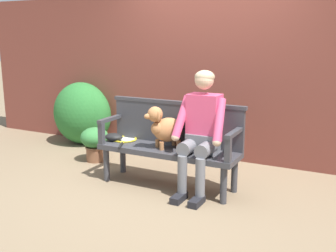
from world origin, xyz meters
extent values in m
plane|color=#7A664C|center=(0.00, 0.00, 0.00)|extent=(40.00, 40.00, 0.00)
cube|color=brown|center=(0.00, 1.40, 1.12)|extent=(8.00, 0.30, 2.23)
ellipsoid|color=#286B2D|center=(-2.05, 1.04, 0.48)|extent=(0.92, 0.77, 0.96)
ellipsoid|color=#286B2D|center=(-2.00, 1.05, 0.47)|extent=(0.89, 0.63, 0.93)
cube|color=#38383D|center=(0.00, 0.00, 0.42)|extent=(1.60, 0.46, 0.06)
cylinder|color=#38383D|center=(-0.72, -0.17, 0.19)|extent=(0.07, 0.07, 0.39)
cylinder|color=#38383D|center=(0.72, -0.17, 0.19)|extent=(0.07, 0.07, 0.39)
cylinder|color=#38383D|center=(-0.72, 0.17, 0.19)|extent=(0.07, 0.07, 0.39)
cylinder|color=#38383D|center=(0.72, 0.17, 0.19)|extent=(0.07, 0.07, 0.39)
cube|color=#38383D|center=(0.00, 0.20, 0.68)|extent=(1.60, 0.05, 0.46)
cube|color=#38383D|center=(0.00, 0.20, 0.93)|extent=(1.64, 0.06, 0.04)
cube|color=#38383D|center=(-0.76, -0.19, 0.57)|extent=(0.06, 0.06, 0.24)
cube|color=#38383D|center=(-0.76, 0.00, 0.71)|extent=(0.06, 0.46, 0.04)
cube|color=#38383D|center=(0.76, -0.19, 0.57)|extent=(0.06, 0.06, 0.24)
cube|color=#38383D|center=(0.76, 0.00, 0.71)|extent=(0.06, 0.46, 0.04)
cube|color=black|center=(0.30, -0.33, 0.04)|extent=(0.10, 0.24, 0.07)
cylinder|color=slate|center=(0.30, -0.25, 0.27)|extent=(0.10, 0.10, 0.40)
cylinder|color=slate|center=(0.30, -0.10, 0.53)|extent=(0.15, 0.30, 0.15)
cube|color=black|center=(0.50, -0.33, 0.04)|extent=(0.10, 0.24, 0.07)
cylinder|color=slate|center=(0.50, -0.25, 0.27)|extent=(0.10, 0.10, 0.40)
cylinder|color=slate|center=(0.50, -0.10, 0.53)|extent=(0.15, 0.30, 0.15)
cube|color=slate|center=(0.40, 0.05, 0.55)|extent=(0.32, 0.24, 0.20)
cube|color=#E04770|center=(0.40, 0.07, 0.81)|extent=(0.34, 0.22, 0.52)
cylinder|color=#E04770|center=(0.19, -0.04, 0.83)|extent=(0.14, 0.32, 0.44)
sphere|color=#DBB28E|center=(0.17, -0.15, 0.63)|extent=(0.09, 0.09, 0.09)
cylinder|color=#E04770|center=(0.61, -0.04, 0.83)|extent=(0.14, 0.32, 0.44)
sphere|color=#DBB28E|center=(0.63, -0.15, 0.63)|extent=(0.09, 0.09, 0.09)
sphere|color=#DBB28E|center=(0.40, 0.05, 1.22)|extent=(0.20, 0.20, 0.20)
ellipsoid|color=tan|center=(0.40, 0.06, 1.25)|extent=(0.21, 0.21, 0.14)
cylinder|color=#AD7042|center=(-0.12, -0.02, 0.49)|extent=(0.05, 0.05, 0.09)
cylinder|color=#AD7042|center=(-0.03, -0.10, 0.49)|extent=(0.05, 0.05, 0.09)
cylinder|color=#AD7042|center=(0.01, 0.13, 0.49)|extent=(0.05, 0.05, 0.09)
cylinder|color=#AD7042|center=(0.10, 0.05, 0.49)|extent=(0.05, 0.05, 0.09)
ellipsoid|color=#AD7042|center=(-0.01, 0.02, 0.65)|extent=(0.39, 0.40, 0.27)
sphere|color=#AD7042|center=(-0.08, -0.07, 0.67)|extent=(0.16, 0.16, 0.16)
sphere|color=#AD7042|center=(-0.11, -0.10, 0.84)|extent=(0.17, 0.17, 0.17)
ellipsoid|color=#AD7042|center=(-0.15, -0.16, 0.82)|extent=(0.12, 0.12, 0.06)
ellipsoid|color=#AD7042|center=(-0.15, -0.04, 0.82)|extent=(0.06, 0.06, 0.12)
ellipsoid|color=#AD7042|center=(-0.04, -0.14, 0.82)|extent=(0.06, 0.06, 0.12)
sphere|color=#AD7042|center=(0.09, 0.14, 0.70)|extent=(0.08, 0.08, 0.08)
torus|color=yellow|center=(-0.62, 0.08, 0.46)|extent=(0.38, 0.38, 0.02)
cylinder|color=silver|center=(-0.62, 0.08, 0.45)|extent=(0.25, 0.25, 0.00)
cube|color=yellow|center=(-0.55, -0.07, 0.46)|extent=(0.06, 0.08, 0.02)
cylinder|color=black|center=(-0.49, -0.20, 0.46)|extent=(0.12, 0.21, 0.03)
ellipsoid|color=black|center=(-0.72, -0.01, 0.49)|extent=(0.24, 0.19, 0.09)
cylinder|color=brown|center=(-1.30, 0.38, 0.10)|extent=(0.24, 0.24, 0.19)
torus|color=brown|center=(-1.30, 0.38, 0.19)|extent=(0.27, 0.27, 0.02)
ellipsoid|color=#337538|center=(-1.30, 0.38, 0.33)|extent=(0.38, 0.38, 0.27)
camera|label=1|loc=(1.97, -3.83, 1.67)|focal=43.13mm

